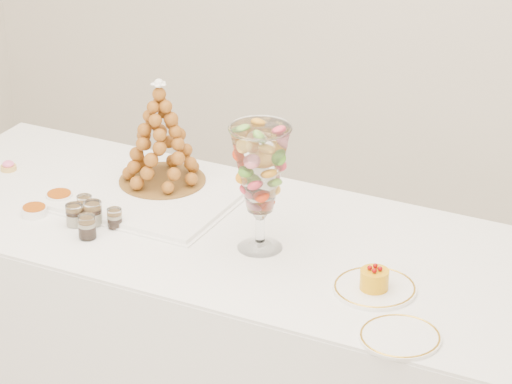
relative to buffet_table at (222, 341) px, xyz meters
The scene contains 15 objects.
buffet_table is the anchor object (origin of this frame).
lace_tray 0.53m from the buffet_table, 167.99° to the left, with size 0.57×0.43×0.02m, color white.
macaron_vase 0.67m from the buffet_table, 15.53° to the right, with size 0.17×0.17×0.38m.
cake_plate 0.70m from the buffet_table, 11.71° to the right, with size 0.23×0.23×0.01m, color white.
spare_plate 0.88m from the buffet_table, 23.75° to the right, with size 0.21×0.21×0.01m, color white.
pink_tart 0.94m from the buffet_table, behind, with size 0.05×0.05×0.03m.
verrine_a 0.61m from the buffet_table, 164.99° to the right, with size 0.05×0.05×0.06m, color white.
verrine_b 0.59m from the buffet_table, 156.98° to the right, with size 0.06×0.06×0.08m, color white.
verrine_c 0.54m from the buffet_table, 154.43° to the right, with size 0.05×0.05×0.06m, color white.
verrine_d 0.62m from the buffet_table, 155.61° to the right, with size 0.05×0.05×0.07m, color white.
verrine_e 0.59m from the buffet_table, 144.42° to the right, with size 0.05×0.05×0.07m, color white.
ramekin_back 0.69m from the buffet_table, behind, with size 0.08×0.08×0.03m, color white.
ramekin_front 0.72m from the buffet_table, 161.70° to the right, with size 0.08×0.08×0.02m, color white.
croquembouche 0.69m from the buffet_table, 151.04° to the left, with size 0.28×0.28×0.35m.
mousse_cake 0.72m from the buffet_table, 12.54° to the right, with size 0.08×0.08×0.07m.
Camera 1 is at (1.58, -2.54, 2.51)m, focal length 85.00 mm.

